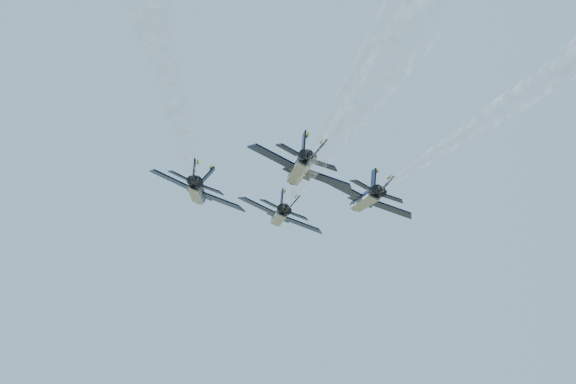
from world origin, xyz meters
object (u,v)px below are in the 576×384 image
(jet_left, at_px, (198,192))
(jet_slot, at_px, (299,170))
(jet_lead, at_px, (280,216))
(jet_right, at_px, (365,200))

(jet_left, height_order, jet_slot, same)
(jet_slot, bearing_deg, jet_lead, 89.99)
(jet_lead, bearing_deg, jet_left, -140.39)
(jet_lead, bearing_deg, jet_slot, -90.01)
(jet_right, bearing_deg, jet_lead, 138.22)
(jet_right, height_order, jet_slot, same)
(jet_lead, distance_m, jet_right, 15.24)
(jet_left, distance_m, jet_right, 24.21)
(jet_lead, height_order, jet_slot, same)
(jet_slot, bearing_deg, jet_right, 44.54)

